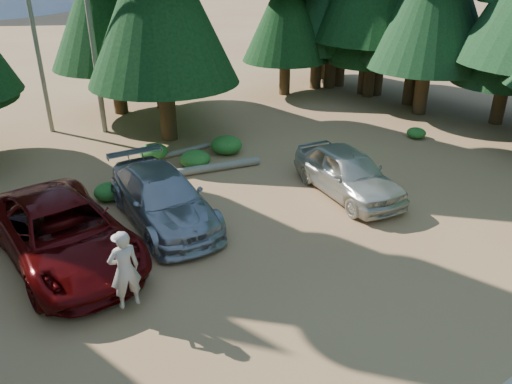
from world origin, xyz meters
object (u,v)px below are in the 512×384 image
Objects in this scene: frisbee_player at (124,269)px; log_mid at (178,152)px; silver_minivan_center at (163,198)px; red_pickup at (63,233)px; log_right at (198,170)px; silver_minivan_right at (348,172)px.

frisbee_player reaches higher than log_mid.
log_mid is at bearing 63.22° from silver_minivan_center.
red_pickup is 6.61m from log_right.
silver_minivan_right is 2.44× the size of frisbee_player.
red_pickup is at bearing -179.02° from silver_minivan_right.
frisbee_player is (-2.62, -3.59, 0.43)m from silver_minivan_center.
silver_minivan_right is at bearing -165.89° from frisbee_player.
silver_minivan_right is at bearing -67.07° from log_mid.
silver_minivan_right is 1.61× the size of log_mid.
silver_minivan_right is 0.96× the size of log_right.
silver_minivan_right reaches higher than log_mid.
frisbee_player reaches higher than silver_minivan_right.
log_mid is at bearing 37.92° from red_pickup.
red_pickup is 8.07m from log_mid.
log_mid is at bearing 124.37° from silver_minivan_right.
silver_minivan_center reaches higher than log_right.
silver_minivan_center is 4.46m from frisbee_player.
frisbee_player is 8.22m from log_right.
red_pickup is 1.12× the size of silver_minivan_center.
log_mid is (5.58, 8.35, -1.10)m from frisbee_player.
log_mid is 2.17m from log_right.
silver_minivan_center is 5.64m from log_mid.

